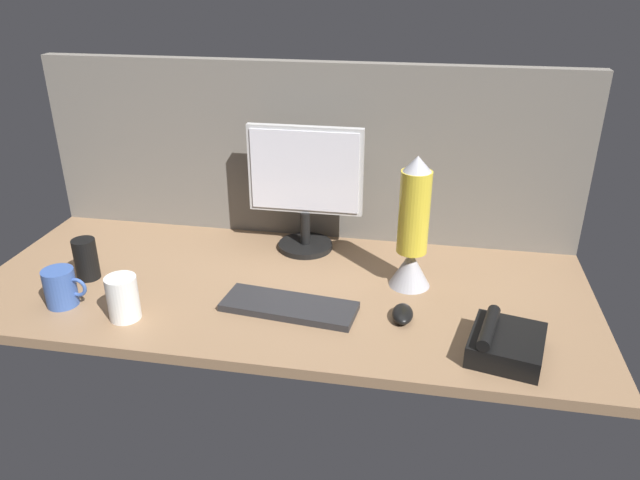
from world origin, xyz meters
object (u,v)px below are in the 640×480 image
object	(u,v)px
monitor	(305,184)
mug_ceramic_blue	(61,287)
mouse	(403,314)
desk_phone	(505,343)
mug_black_travel	(86,259)
mug_ceramic_white	(123,298)
keyboard	(289,306)
lava_lamp	(413,234)

from	to	relation	value
monitor	mug_ceramic_blue	bearing A→B (deg)	-140.85
mouse	desk_phone	bearing A→B (deg)	-25.61
mug_black_travel	monitor	bearing A→B (deg)	28.38
mouse	desk_phone	distance (cm)	27.66
mug_black_travel	mug_ceramic_blue	xyz separation A→B (cm)	(1.23, -15.55, -0.91)
monitor	mouse	xyz separation A→B (cm)	(34.42, -38.88, -20.66)
mouse	mug_ceramic_white	xyz separation A→B (cm)	(-73.33, -12.59, 4.45)
desk_phone	mug_ceramic_blue	bearing A→B (deg)	179.04
monitor	desk_phone	bearing A→B (deg)	-40.06
monitor	keyboard	distance (cm)	45.08
keyboard	mug_ceramic_white	world-z (taller)	mug_ceramic_white
mug_ceramic_blue	monitor	bearing A→B (deg)	39.15
lava_lamp	desk_phone	xyz separation A→B (cm)	(24.36, -30.75, -13.45)
mug_black_travel	mug_ceramic_blue	distance (cm)	15.62
mouse	mug_ceramic_blue	world-z (taller)	mug_ceramic_blue
mug_black_travel	desk_phone	size ratio (longest dim) A/B	0.57
mug_ceramic_blue	mug_ceramic_white	size ratio (longest dim) A/B	1.00
monitor	mug_black_travel	bearing A→B (deg)	-151.62
keyboard	mug_black_travel	distance (cm)	64.44
lava_lamp	mug_ceramic_white	bearing A→B (deg)	-156.62
monitor	lava_lamp	bearing A→B (deg)	-28.79
mug_black_travel	mug_ceramic_blue	bearing A→B (deg)	-85.49
mug_ceramic_white	mug_black_travel	bearing A→B (deg)	138.72
monitor	mug_ceramic_white	bearing A→B (deg)	-127.08
mug_ceramic_blue	mug_ceramic_white	xyz separation A→B (cm)	(20.25, -3.31, 0.74)
monitor	mouse	bearing A→B (deg)	-48.48
keyboard	mug_ceramic_blue	size ratio (longest dim) A/B	3.01
mug_black_travel	desk_phone	world-z (taller)	mug_black_travel
lava_lamp	mug_ceramic_blue	bearing A→B (deg)	-163.06
mouse	mug_ceramic_blue	xyz separation A→B (cm)	(-93.58, -9.28, 3.70)
mug_black_travel	desk_phone	distance (cm)	121.34
monitor	mouse	size ratio (longest dim) A/B	4.29
mug_black_travel	lava_lamp	distance (cm)	97.13
keyboard	mug_black_travel	bearing A→B (deg)	-179.90
mug_ceramic_blue	lava_lamp	bearing A→B (deg)	16.94
monitor	desk_phone	xyz separation A→B (cm)	(59.64, -50.14, -19.17)
mug_ceramic_blue	keyboard	bearing A→B (deg)	7.83
mug_ceramic_blue	desk_phone	xyz separation A→B (cm)	(118.80, -1.98, -2.21)
monitor	mug_ceramic_white	size ratio (longest dim) A/B	3.35
mug_black_travel	lava_lamp	size ratio (longest dim) A/B	0.32
monitor	mouse	distance (cm)	55.89
mug_ceramic_white	desk_phone	world-z (taller)	mug_ceramic_white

